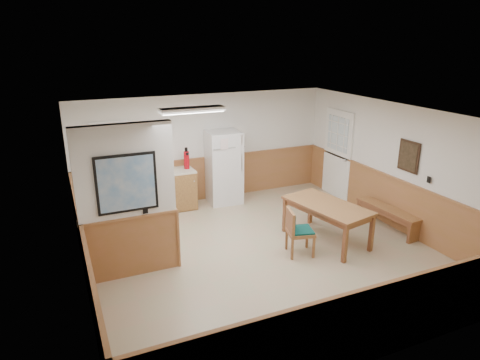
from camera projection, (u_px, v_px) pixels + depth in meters
name	position (u px, v px, depth m)	size (l,w,h in m)	color
ground	(261.00, 252.00, 7.75)	(6.00, 6.00, 0.00)	tan
ceiling	(263.00, 115.00, 6.96)	(6.00, 6.00, 0.02)	silver
back_wall	(204.00, 148.00, 9.96)	(6.00, 0.02, 2.50)	white
right_wall	(397.00, 167.00, 8.50)	(0.02, 6.00, 2.50)	white
left_wall	(78.00, 215.00, 6.21)	(0.02, 6.00, 2.50)	white
wainscot_back	(206.00, 179.00, 10.18)	(6.00, 0.04, 1.00)	#A36541
wainscot_right	(392.00, 202.00, 8.73)	(0.04, 6.00, 1.00)	#A36541
wainscot_left	(85.00, 261.00, 6.45)	(0.04, 6.00, 1.00)	#A36541
partition_wall	(128.00, 204.00, 6.67)	(1.50, 0.20, 2.50)	white
kitchen_counter	(159.00, 191.00, 9.47)	(2.20, 0.61, 1.00)	#A4783A
exterior_door	(337.00, 154.00, 10.20)	(0.07, 1.02, 2.15)	white
kitchen_window	(111.00, 144.00, 9.04)	(0.80, 0.04, 1.00)	white
wall_painting	(409.00, 156.00, 8.13)	(0.04, 0.50, 0.60)	black
fluorescent_fixture	(192.00, 110.00, 7.80)	(1.20, 0.30, 0.09)	white
refrigerator	(224.00, 167.00, 9.89)	(0.79, 0.75, 1.69)	white
dining_table	(327.00, 209.00, 7.99)	(1.16, 1.80, 0.75)	#A6773D
dining_bench	(387.00, 213.00, 8.60)	(0.43, 1.49, 0.45)	#A6773D
dining_chair	(296.00, 229.00, 7.54)	(0.71, 0.56, 0.85)	#A6773D
fire_extinguisher	(187.00, 159.00, 9.53)	(0.14, 0.14, 0.48)	#BB0A16
soap_bottle	(111.00, 173.00, 8.90)	(0.08, 0.08, 0.24)	#1A9342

